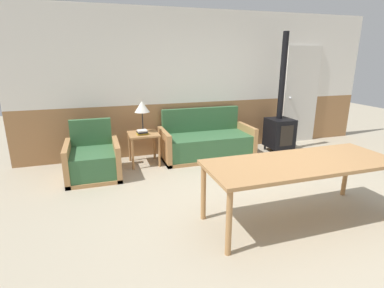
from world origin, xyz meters
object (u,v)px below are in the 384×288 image
at_px(wood_stove, 280,126).
at_px(side_table, 144,139).
at_px(couch, 206,143).
at_px(armchair, 93,161).
at_px(table_lamp, 142,107).
at_px(dining_table, 301,167).

bearing_deg(wood_stove, side_table, 177.83).
xyz_separation_m(couch, armchair, (-2.06, -0.36, -0.01)).
bearing_deg(table_lamp, armchair, -154.18).
height_order(armchair, wood_stove, wood_stove).
bearing_deg(wood_stove, dining_table, -118.99).
xyz_separation_m(armchair, side_table, (0.87, 0.33, 0.21)).
bearing_deg(couch, dining_table, -85.40).
distance_m(couch, table_lamp, 1.39).
relative_size(couch, dining_table, 0.78).
height_order(dining_table, wood_stove, wood_stove).
bearing_deg(dining_table, table_lamp, 118.39).
relative_size(armchair, dining_table, 0.40).
height_order(side_table, table_lamp, table_lamp).
bearing_deg(dining_table, couch, 94.60).
height_order(couch, armchair, couch).
distance_m(side_table, table_lamp, 0.55).
distance_m(dining_table, wood_stove, 2.70).
relative_size(armchair, table_lamp, 1.58).
bearing_deg(side_table, wood_stove, -2.17).
relative_size(couch, armchair, 1.97).
bearing_deg(wood_stove, armchair, -176.27).
relative_size(side_table, dining_table, 0.26).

